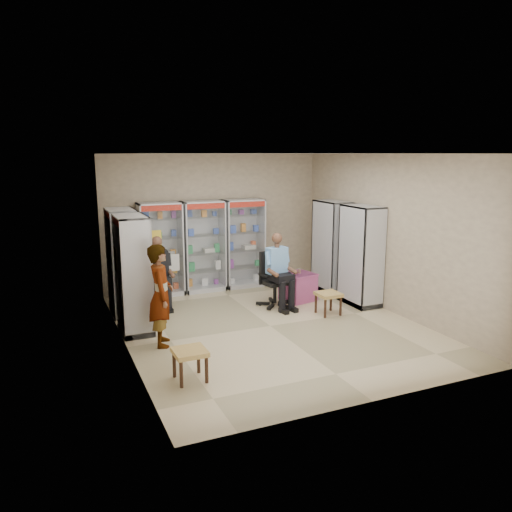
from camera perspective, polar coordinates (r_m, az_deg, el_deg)
name	(u,v)px	position (r m, az deg, el deg)	size (l,w,h in m)	color
floor	(270,326)	(8.94, 1.63, -7.99)	(6.00, 6.00, 0.00)	#C7B38A
room_shell	(271,216)	(8.48, 1.71, 4.64)	(5.02, 6.02, 3.01)	#BCAA8C
cabinet_back_left	(161,250)	(10.79, -10.83, 0.73)	(0.90, 0.50, 2.00)	#B2B4BA
cabinet_back_mid	(204,246)	(11.03, -6.02, 1.10)	(0.90, 0.50, 2.00)	#AFB1B6
cabinet_back_right	(244,243)	(11.34, -1.43, 1.46)	(0.90, 0.50, 2.00)	silver
cabinet_right_far	(331,246)	(11.08, 8.62, 1.09)	(0.50, 0.90, 2.00)	silver
cabinet_right_near	(361,256)	(10.18, 11.89, 0.04)	(0.50, 0.90, 2.00)	silver
cabinet_left_far	(123,262)	(9.72, -14.96, -0.64)	(0.50, 0.90, 2.00)	silver
cabinet_left_near	(133,274)	(8.66, -13.85, -2.07)	(0.50, 0.90, 2.00)	#B8BBC0
wooden_chair	(158,283)	(10.15, -11.18, -3.03)	(0.42, 0.42, 0.94)	black
seated_customer	(158,274)	(10.06, -11.16, -2.00)	(0.44, 0.60, 1.34)	black
office_chair	(275,279)	(9.93, 2.18, -2.67)	(0.60, 0.60, 1.10)	black
seated_shopkeeper	(276,272)	(9.85, 2.31, -1.89)	(0.46, 0.64, 1.40)	#6794CD
pink_trunk	(298,287)	(10.40, 4.82, -3.54)	(0.60, 0.57, 0.57)	#9D3F67
tea_glass	(299,271)	(10.34, 4.99, -1.73)	(0.07, 0.07, 0.09)	#5A1107
woven_stool_a	(328,303)	(9.60, 8.25, -5.38)	(0.42, 0.42, 0.42)	olive
woven_stool_b	(190,365)	(6.91, -7.54, -12.23)	(0.43, 0.43, 0.43)	#B0924A
standing_man	(161,295)	(8.00, -10.82, -4.44)	(0.59, 0.39, 1.63)	gray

